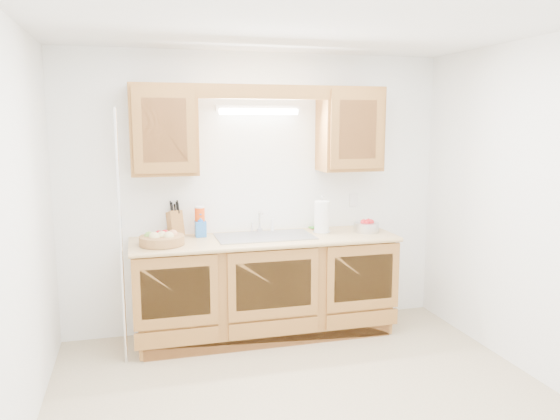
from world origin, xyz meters
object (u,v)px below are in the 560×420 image
object	(u,v)px
knife_block	(175,223)
apple_bowl	(367,226)
fruit_basket	(162,239)
paper_towel	(322,217)

from	to	relation	value
knife_block	apple_bowl	distance (m)	1.72
apple_bowl	fruit_basket	bearing A→B (deg)	-178.16
fruit_basket	paper_towel	size ratio (longest dim) A/B	1.29
paper_towel	apple_bowl	bearing A→B (deg)	-10.45
knife_block	paper_towel	bearing A→B (deg)	-22.43
fruit_basket	apple_bowl	world-z (taller)	apple_bowl
knife_block	paper_towel	size ratio (longest dim) A/B	0.95
fruit_basket	knife_block	bearing A→B (deg)	67.12
apple_bowl	paper_towel	bearing A→B (deg)	169.55
knife_block	apple_bowl	world-z (taller)	knife_block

